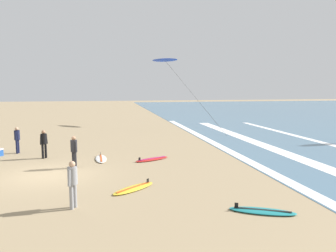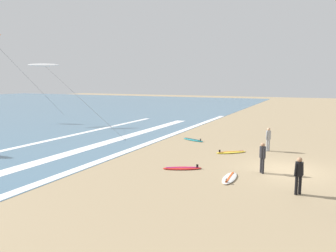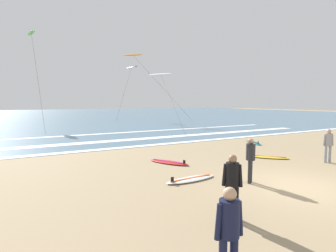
{
  "view_description": "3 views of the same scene",
  "coord_description": "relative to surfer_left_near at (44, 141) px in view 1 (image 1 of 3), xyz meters",
  "views": [
    {
      "loc": [
        15.3,
        2.68,
        4.0
      ],
      "look_at": [
        0.05,
        5.59,
        2.13
      ],
      "focal_mm": 34.81,
      "sensor_mm": 36.0,
      "label": 1
    },
    {
      "loc": [
        -17.73,
        -1.31,
        4.74
      ],
      "look_at": [
        -2.94,
        5.58,
        2.43
      ],
      "focal_mm": 34.3,
      "sensor_mm": 36.0,
      "label": 2
    },
    {
      "loc": [
        -8.23,
        -5.6,
        2.89
      ],
      "look_at": [
        -1.64,
        6.08,
        1.66
      ],
      "focal_mm": 28.58,
      "sensor_mm": 36.0,
      "label": 3
    }
  ],
  "objects": [
    {
      "name": "surfer_foreground_main",
      "position": [
        2.6,
        1.87,
        0.0
      ],
      "size": [
        0.47,
        0.37,
        1.6
      ],
      "color": "#232328",
      "rests_on": "ground"
    },
    {
      "name": "wave_foam_mid_break",
      "position": [
        2.72,
        14.06,
        -0.94
      ],
      "size": [
        36.55,
        1.05,
        0.01
      ],
      "primitive_type": "cube",
      "color": "white",
      "rests_on": "ocean_surface"
    },
    {
      "name": "surfer_background_far",
      "position": [
        -1.78,
        -1.85,
        0.0
      ],
      "size": [
        0.52,
        0.32,
        1.6
      ],
      "color": "#141938",
      "rests_on": "ground"
    },
    {
      "name": "wave_foam_shoreline",
      "position": [
        4.86,
        10.99,
        -0.94
      ],
      "size": [
        46.5,
        0.62,
        0.01
      ],
      "primitive_type": "cube",
      "color": "white",
      "rests_on": "ocean_surface"
    },
    {
      "name": "surfer_mid_group",
      "position": [
        8.2,
        2.34,
        0.0
      ],
      "size": [
        0.49,
        0.32,
        1.6
      ],
      "color": "gray",
      "rests_on": "ground"
    },
    {
      "name": "surfboard_foreground_flat",
      "position": [
        1.58,
        5.9,
        -0.91
      ],
      "size": [
        1.49,
        2.14,
        0.25
      ],
      "color": "red",
      "rests_on": "ground"
    },
    {
      "name": "surfboard_left_pile",
      "position": [
        0.92,
        3.14,
        -0.91
      ],
      "size": [
        2.13,
        0.7,
        0.25
      ],
      "color": "silver",
      "rests_on": "ground"
    },
    {
      "name": "surfboard_right_spare",
      "position": [
        9.72,
        8.33,
        -0.91
      ],
      "size": [
        1.42,
        2.16,
        0.25
      ],
      "color": "teal",
      "rests_on": "ground"
    },
    {
      "name": "kite_blue_high_right",
      "position": [
        -16.12,
        9.84,
        5.89
      ],
      "size": [
        11.54,
        4.82,
        7.11
      ],
      "color": "blue",
      "rests_on": "ground"
    },
    {
      "name": "ground_plane",
      "position": [
        3.7,
        0.79,
        -0.96
      ],
      "size": [
        160.0,
        160.0,
        0.0
      ],
      "primitive_type": "plane",
      "color": "#9E8763"
    },
    {
      "name": "surfer_left_near",
      "position": [
        0.0,
        0.0,
        0.0
      ],
      "size": [
        0.44,
        0.41,
        1.6
      ],
      "color": "black",
      "rests_on": "ground"
    },
    {
      "name": "surfboard_near_water",
      "position": [
        6.57,
        4.47,
        -0.91
      ],
      "size": [
        1.81,
        1.99,
        0.25
      ],
      "color": "yellow",
      "rests_on": "ground"
    }
  ]
}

